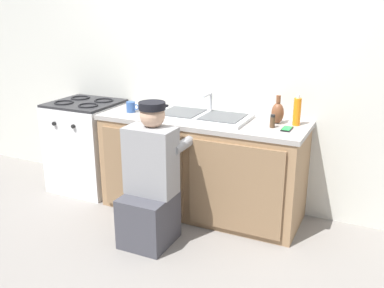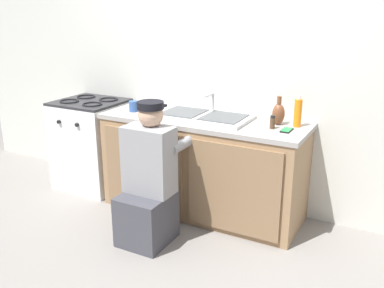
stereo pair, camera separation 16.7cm
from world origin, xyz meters
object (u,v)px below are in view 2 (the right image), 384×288
Objects in this scene: sink_double_basin at (203,116)px; soap_bottle_orange at (298,113)px; spice_bottle_pepper at (272,122)px; vase_decorative at (278,114)px; plumber_person at (148,185)px; stove_range at (92,144)px; coffee_mug at (134,106)px; cell_phone at (287,130)px.

sink_double_basin is 3.20× the size of soap_bottle_orange.
spice_bottle_pepper is 0.15m from vase_decorative.
plumber_person reaches higher than spice_bottle_pepper.
stove_range is at bearing -179.90° from sink_double_basin.
coffee_mug is (-1.28, -0.18, -0.04)m from vase_decorative.
soap_bottle_orange reaches higher than spice_bottle_pepper.
plumber_person is (-0.14, -0.64, -0.42)m from sink_double_basin.
cell_phone is at bearing -1.15° from stove_range.
soap_bottle_orange reaches higher than plumber_person.
spice_bottle_pepper is (1.87, -0.03, 0.47)m from stove_range.
soap_bottle_orange is (0.92, 0.76, 0.52)m from plumber_person.
cell_phone is at bearing 34.35° from plumber_person.
sink_double_basin is 0.89× the size of stove_range.
soap_bottle_orange is 1.98× the size of coffee_mug.
vase_decorative is at bearing 127.94° from cell_phone.
sink_double_basin reaches higher than cell_phone.
plumber_person reaches higher than vase_decorative.
soap_bottle_orange is at bearing 43.86° from spice_bottle_pepper.
sink_double_basin is 3.48× the size of vase_decorative.
stove_range is 0.75m from coffee_mug.
cell_phone is 0.61× the size of vase_decorative.
coffee_mug is (-0.52, 0.57, 0.45)m from plumber_person.
spice_bottle_pepper is at bearing 38.63° from plumber_person.
sink_double_basin is 6.35× the size of coffee_mug.
stove_range is 2.03m from cell_phone.
soap_bottle_orange reaches higher than sink_double_basin.
cell_phone is 1.40m from coffee_mug.
spice_bottle_pepper is (0.62, -0.03, 0.03)m from sink_double_basin.
stove_range is at bearing 172.83° from coffee_mug.
coffee_mug is (-0.66, -0.08, 0.03)m from sink_double_basin.
plumber_person reaches higher than stove_range.
sink_double_basin is 0.67m from coffee_mug.
sink_double_basin is 0.78m from plumber_person.
plumber_person is at bearing -102.62° from sink_double_basin.
plumber_person is 8.76× the size of coffee_mug.
vase_decorative is at bearing 44.57° from plumber_person.
coffee_mug is at bearing -173.44° from sink_double_basin.
plumber_person is 7.89× the size of cell_phone.
plumber_person is at bearing -47.60° from coffee_mug.
stove_range is at bearing -176.62° from vase_decorative.
spice_bottle_pepper reaches higher than stove_range.
vase_decorative reaches higher than coffee_mug.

